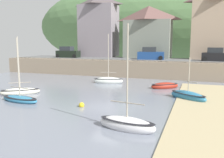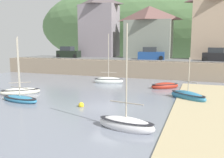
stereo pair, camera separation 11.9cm
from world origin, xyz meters
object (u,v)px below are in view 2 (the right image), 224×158
parked_car_near_slipway (68,53)px  sailboat_tall_mast (126,124)px  sailboat_blue_trim (109,80)px  waterfront_building_centre (149,32)px  parked_car_end_of_row (217,55)px  mooring_buoy (81,105)px  parked_car_by_wall (151,54)px  waterfront_building_left (99,26)px  motorboat_with_cabin (20,91)px  dinghy_open_wooden (188,96)px  waterfront_building_right (214,23)px  rowboat_small_beached (165,86)px  sailboat_far_left (20,99)px

parked_car_near_slipway → sailboat_tall_mast: bearing=-54.3°
sailboat_blue_trim → sailboat_tall_mast: (6.81, -15.26, 0.00)m
waterfront_building_centre → parked_car_end_of_row: (10.97, -4.50, -3.72)m
mooring_buoy → parked_car_by_wall: bearing=85.9°
waterfront_building_left → sailboat_blue_trim: size_ratio=1.76×
parked_car_by_wall → parked_car_near_slipway: bearing=174.3°
motorboat_with_cabin → sailboat_tall_mast: bearing=-62.7°
parked_car_near_slipway → mooring_buoy: size_ratio=9.08×
dinghy_open_wooden → mooring_buoy: 9.75m
motorboat_with_cabin → mooring_buoy: 8.32m
waterfront_building_centre → waterfront_building_right: size_ratio=0.79×
rowboat_small_beached → parked_car_near_slipway: (-18.56, 11.06, 2.94)m
waterfront_building_centre → sailboat_blue_trim: size_ratio=1.39×
rowboat_small_beached → mooring_buoy: size_ratio=7.53×
waterfront_building_centre → mooring_buoy: waterfront_building_centre is taller
waterfront_building_left → parked_car_near_slipway: bearing=-132.4°
waterfront_building_left → sailboat_far_left: (3.25, -26.12, -7.89)m
parked_car_near_slipway → parked_car_by_wall: size_ratio=0.97×
dinghy_open_wooden → sailboat_tall_mast: 9.85m
waterfront_building_right → parked_car_end_of_row: (0.50, -4.50, -4.87)m
sailboat_tall_mast → parked_car_end_of_row: bearing=84.8°
motorboat_with_cabin → sailboat_far_left: 3.26m
parked_car_near_slipway → sailboat_far_left: bearing=-71.3°
sailboat_far_left → dinghy_open_wooden: bearing=32.1°
waterfront_building_right → rowboat_small_beached: 18.23m
parked_car_near_slipway → mooring_buoy: (13.28, -21.44, -3.07)m
sailboat_tall_mast → parked_car_near_slipway: 31.20m
rowboat_small_beached → parked_car_by_wall: size_ratio=0.80×
rowboat_small_beached → sailboat_tall_mast: 14.14m
rowboat_small_beached → parked_car_end_of_row: size_ratio=0.80×
dinghy_open_wooden → parked_car_by_wall: (-6.47, 15.85, 2.90)m
waterfront_building_right → sailboat_tall_mast: 31.24m
dinghy_open_wooden → parked_car_end_of_row: bearing=115.8°
sailboat_blue_trim → sailboat_tall_mast: bearing=-78.6°
parked_car_end_of_row → waterfront_building_centre: bearing=163.9°
rowboat_small_beached → sailboat_far_left: sailboat_far_left is taller
parked_car_by_wall → sailboat_tall_mast: bearing=-88.1°
waterfront_building_right → parked_car_by_wall: bearing=-153.8°
sailboat_blue_trim → parked_car_by_wall: sailboat_blue_trim is taller
waterfront_building_centre → rowboat_small_beached: bearing=-71.9°
waterfront_building_centre → parked_car_end_of_row: waterfront_building_centre is taller
waterfront_building_left → sailboat_far_left: 27.48m
sailboat_far_left → waterfront_building_centre: bearing=86.4°
dinghy_open_wooden → sailboat_blue_trim: 11.55m
mooring_buoy → motorboat_with_cabin: bearing=163.5°
sailboat_far_left → parked_car_by_wall: sailboat_far_left is taller
waterfront_building_centre → waterfront_building_right: waterfront_building_right is taller
waterfront_building_centre → parked_car_by_wall: waterfront_building_centre is taller
parked_car_near_slipway → parked_car_end_of_row: bearing=-0.1°
sailboat_tall_mast → waterfront_building_right: bearing=87.8°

